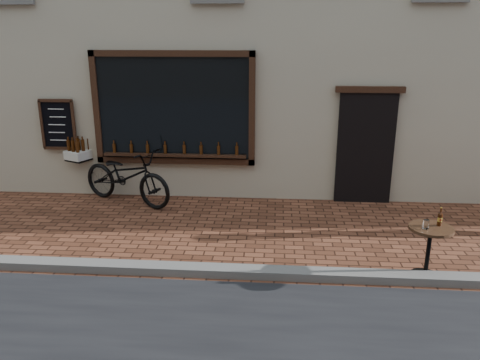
{
  "coord_description": "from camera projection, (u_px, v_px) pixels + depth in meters",
  "views": [
    {
      "loc": [
        0.14,
        -5.68,
        3.24
      ],
      "look_at": [
        -0.4,
        1.2,
        1.1
      ],
      "focal_mm": 35.0,
      "sensor_mm": 36.0,
      "label": 1
    }
  ],
  "objects": [
    {
      "name": "ground",
      "position": [
        262.0,
        283.0,
        6.38
      ],
      "size": [
        90.0,
        90.0,
        0.0
      ],
      "primitive_type": "plane",
      "color": "#4F2919",
      "rests_on": "ground"
    },
    {
      "name": "kerb",
      "position": [
        263.0,
        272.0,
        6.56
      ],
      "size": [
        90.0,
        0.25,
        0.12
      ],
      "primitive_type": "cube",
      "color": "slate",
      "rests_on": "ground"
    },
    {
      "name": "cargo_bicycle",
      "position": [
        125.0,
        175.0,
        9.32
      ],
      "size": [
        2.53,
        1.66,
        1.2
      ],
      "rotation": [
        0.0,
        0.0,
        1.14
      ],
      "color": "black",
      "rests_on": "ground"
    },
    {
      "name": "bistro_table",
      "position": [
        430.0,
        242.0,
        6.39
      ],
      "size": [
        0.59,
        0.59,
        1.02
      ],
      "color": "black",
      "rests_on": "ground"
    }
  ]
}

